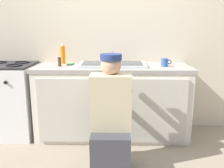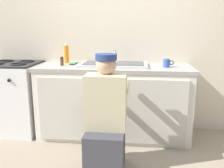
{
  "view_description": "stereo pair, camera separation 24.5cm",
  "coord_description": "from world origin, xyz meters",
  "px_view_note": "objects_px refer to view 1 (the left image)",
  "views": [
    {
      "loc": [
        0.06,
        -2.66,
        1.36
      ],
      "look_at": [
        0.0,
        0.1,
        0.71
      ],
      "focal_mm": 40.0,
      "sensor_mm": 36.0,
      "label": 1
    },
    {
      "loc": [
        0.3,
        -2.64,
        1.36
      ],
      "look_at": [
        0.0,
        0.1,
        0.71
      ],
      "focal_mm": 40.0,
      "sensor_mm": 36.0,
      "label": 2
    }
  ],
  "objects_px": {
    "stove_range": "(10,100)",
    "soap_bottle_orange": "(63,55)",
    "cell_phone": "(70,64)",
    "plumber_person": "(111,123)",
    "spice_bottle_pepper": "(60,62)",
    "coffee_mug": "(165,62)",
    "sink_double_basin": "(112,64)"
  },
  "relations": [
    {
      "from": "stove_range",
      "to": "soap_bottle_orange",
      "type": "distance_m",
      "value": 0.87
    },
    {
      "from": "soap_bottle_orange",
      "to": "cell_phone",
      "type": "distance_m",
      "value": 0.17
    },
    {
      "from": "plumber_person",
      "to": "spice_bottle_pepper",
      "type": "height_order",
      "value": "plumber_person"
    },
    {
      "from": "plumber_person",
      "to": "soap_bottle_orange",
      "type": "height_order",
      "value": "soap_bottle_orange"
    },
    {
      "from": "spice_bottle_pepper",
      "to": "cell_phone",
      "type": "distance_m",
      "value": 0.18
    },
    {
      "from": "stove_range",
      "to": "soap_bottle_orange",
      "type": "xyz_separation_m",
      "value": [
        0.65,
        0.18,
        0.55
      ]
    },
    {
      "from": "stove_range",
      "to": "coffee_mug",
      "type": "distance_m",
      "value": 1.96
    },
    {
      "from": "stove_range",
      "to": "plumber_person",
      "type": "height_order",
      "value": "plumber_person"
    },
    {
      "from": "plumber_person",
      "to": "coffee_mug",
      "type": "xyz_separation_m",
      "value": [
        0.62,
        0.73,
        0.47
      ]
    },
    {
      "from": "plumber_person",
      "to": "coffee_mug",
      "type": "relative_size",
      "value": 8.76
    },
    {
      "from": "soap_bottle_orange",
      "to": "spice_bottle_pepper",
      "type": "relative_size",
      "value": 2.38
    },
    {
      "from": "spice_bottle_pepper",
      "to": "soap_bottle_orange",
      "type": "bearing_deg",
      "value": 91.39
    },
    {
      "from": "stove_range",
      "to": "soap_bottle_orange",
      "type": "relative_size",
      "value": 3.66
    },
    {
      "from": "sink_double_basin",
      "to": "spice_bottle_pepper",
      "type": "relative_size",
      "value": 7.62
    },
    {
      "from": "soap_bottle_orange",
      "to": "spice_bottle_pepper",
      "type": "distance_m",
      "value": 0.23
    },
    {
      "from": "soap_bottle_orange",
      "to": "cell_phone",
      "type": "relative_size",
      "value": 1.79
    },
    {
      "from": "sink_double_basin",
      "to": "plumber_person",
      "type": "xyz_separation_m",
      "value": [
        -0.0,
        -0.76,
        -0.44
      ]
    },
    {
      "from": "plumber_person",
      "to": "cell_phone",
      "type": "distance_m",
      "value": 1.08
    },
    {
      "from": "cell_phone",
      "to": "coffee_mug",
      "type": "bearing_deg",
      "value": -5.99
    },
    {
      "from": "sink_double_basin",
      "to": "plumber_person",
      "type": "bearing_deg",
      "value": -90.14
    },
    {
      "from": "soap_bottle_orange",
      "to": "coffee_mug",
      "type": "bearing_deg",
      "value": -9.16
    },
    {
      "from": "sink_double_basin",
      "to": "soap_bottle_orange",
      "type": "bearing_deg",
      "value": 164.59
    },
    {
      "from": "sink_double_basin",
      "to": "spice_bottle_pepper",
      "type": "height_order",
      "value": "sink_double_basin"
    },
    {
      "from": "coffee_mug",
      "to": "cell_phone",
      "type": "distance_m",
      "value": 1.15
    },
    {
      "from": "plumber_person",
      "to": "spice_bottle_pepper",
      "type": "bearing_deg",
      "value": 131.23
    },
    {
      "from": "sink_double_basin",
      "to": "cell_phone",
      "type": "height_order",
      "value": "sink_double_basin"
    },
    {
      "from": "plumber_person",
      "to": "cell_phone",
      "type": "relative_size",
      "value": 7.89
    },
    {
      "from": "coffee_mug",
      "to": "cell_phone",
      "type": "xyz_separation_m",
      "value": [
        -1.14,
        0.12,
        -0.04
      ]
    },
    {
      "from": "sink_double_basin",
      "to": "soap_bottle_orange",
      "type": "xyz_separation_m",
      "value": [
        -0.63,
        0.17,
        0.09
      ]
    },
    {
      "from": "soap_bottle_orange",
      "to": "sink_double_basin",
      "type": "bearing_deg",
      "value": -15.41
    },
    {
      "from": "soap_bottle_orange",
      "to": "coffee_mug",
      "type": "distance_m",
      "value": 1.27
    },
    {
      "from": "stove_range",
      "to": "coffee_mug",
      "type": "height_order",
      "value": "coffee_mug"
    }
  ]
}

